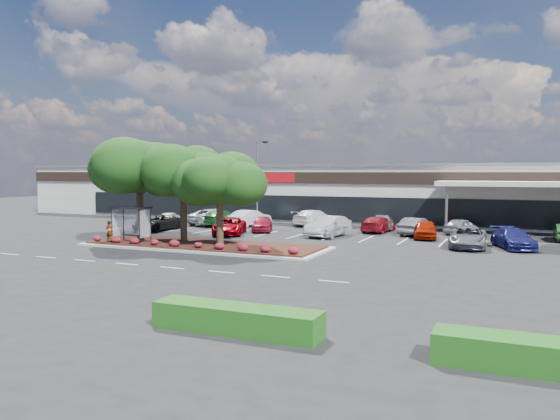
% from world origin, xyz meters
% --- Properties ---
extents(ground, '(160.00, 160.00, 0.00)m').
position_xyz_m(ground, '(0.00, 0.00, 0.00)').
color(ground, black).
rests_on(ground, ground).
extents(retail_store, '(80.40, 25.20, 6.25)m').
position_xyz_m(retail_store, '(0.06, 33.91, 3.15)').
color(retail_store, white).
rests_on(retail_store, ground).
extents(landscape_island, '(18.00, 6.00, 0.26)m').
position_xyz_m(landscape_island, '(-2.00, 4.00, 0.12)').
color(landscape_island, '#AAA9A4').
rests_on(landscape_island, ground).
extents(lane_markings, '(33.12, 20.06, 0.01)m').
position_xyz_m(lane_markings, '(-0.14, 10.42, 0.01)').
color(lane_markings, silver).
rests_on(lane_markings, ground).
extents(shrub_row, '(17.00, 0.80, 0.50)m').
position_xyz_m(shrub_row, '(-2.00, 1.90, 0.51)').
color(shrub_row, maroon).
rests_on(shrub_row, landscape_island).
extents(bus_shelter, '(2.75, 1.55, 2.59)m').
position_xyz_m(bus_shelter, '(-7.50, 2.95, 2.31)').
color(bus_shelter, black).
rests_on(bus_shelter, landscape_island).
extents(island_tree_west, '(7.20, 7.20, 7.89)m').
position_xyz_m(island_tree_west, '(-8.00, 4.50, 4.21)').
color(island_tree_west, '#133511').
rests_on(island_tree_west, landscape_island).
extents(island_tree_mid, '(6.60, 6.60, 7.32)m').
position_xyz_m(island_tree_mid, '(-4.50, 5.20, 3.92)').
color(island_tree_mid, '#133511').
rests_on(island_tree_mid, landscape_island).
extents(island_tree_east, '(5.80, 5.80, 6.50)m').
position_xyz_m(island_tree_east, '(-0.50, 3.70, 3.51)').
color(island_tree_east, '#133511').
rests_on(island_tree_east, landscape_island).
extents(hedge_south_east, '(6.00, 1.30, 0.90)m').
position_xyz_m(hedge_south_east, '(10.00, -13.50, 0.45)').
color(hedge_south_east, '#165014').
rests_on(hedge_south_east, ground).
extents(conifer_north_west, '(4.40, 4.40, 10.00)m').
position_xyz_m(conifer_north_west, '(-30.00, 46.00, 5.00)').
color(conifer_north_west, '#133511').
rests_on(conifer_north_west, ground).
extents(person_waiting, '(0.62, 0.45, 1.58)m').
position_xyz_m(person_waiting, '(-8.87, 2.01, 1.05)').
color(person_waiting, '#594C47').
rests_on(person_waiting, landscape_island).
extents(light_pole, '(1.43, 0.50, 8.67)m').
position_xyz_m(light_pole, '(-6.04, 21.29, 3.81)').
color(light_pole, '#AAA9A4').
rests_on(light_pole, ground).
extents(car_0, '(2.56, 5.31, 1.46)m').
position_xyz_m(car_0, '(-11.90, 11.92, 0.73)').
color(car_0, black).
rests_on(car_0, ground).
extents(car_1, '(3.01, 4.56, 1.44)m').
position_xyz_m(car_1, '(-13.04, 15.18, 0.72)').
color(car_1, silver).
rests_on(car_1, ground).
extents(car_2, '(3.95, 5.68, 1.44)m').
position_xyz_m(car_2, '(-4.12, 11.64, 0.72)').
color(car_2, '#9B000C').
rests_on(car_2, ground).
extents(car_3, '(3.11, 4.54, 1.44)m').
position_xyz_m(car_3, '(-2.59, 15.03, 0.72)').
color(car_3, maroon).
rests_on(car_3, ground).
extents(car_4, '(2.79, 5.44, 1.71)m').
position_xyz_m(car_4, '(4.08, 13.87, 0.85)').
color(car_4, '#B8B8B8').
rests_on(car_4, ground).
extents(car_5, '(2.46, 5.08, 1.67)m').
position_xyz_m(car_5, '(4.25, 13.85, 0.83)').
color(car_5, silver).
rests_on(car_5, ground).
extents(car_6, '(2.32, 4.57, 1.49)m').
position_xyz_m(car_6, '(11.85, 15.62, 0.75)').
color(car_6, '#A01A03').
rests_on(car_6, ground).
extents(car_7, '(2.76, 5.51, 1.50)m').
position_xyz_m(car_7, '(15.47, 11.36, 0.75)').
color(car_7, slate).
rests_on(car_7, ground).
extents(car_8, '(3.59, 5.38, 1.45)m').
position_xyz_m(car_8, '(18.43, 12.17, 0.72)').
color(car_8, navy).
rests_on(car_8, ground).
extents(car_9, '(4.44, 6.50, 1.65)m').
position_xyz_m(car_9, '(-9.56, 18.59, 0.83)').
color(car_9, silver).
rests_on(car_9, ground).
extents(car_10, '(2.54, 5.50, 1.56)m').
position_xyz_m(car_10, '(-8.56, 18.18, 0.78)').
color(car_10, '#1D5123').
rests_on(car_10, ground).
extents(car_11, '(2.81, 5.19, 1.62)m').
position_xyz_m(car_11, '(-5.82, 18.97, 0.81)').
color(car_11, white).
rests_on(car_11, ground).
extents(car_12, '(3.42, 5.90, 1.61)m').
position_xyz_m(car_12, '(-0.15, 22.09, 0.80)').
color(car_12, white).
rests_on(car_12, ground).
extents(car_13, '(2.98, 5.18, 1.41)m').
position_xyz_m(car_13, '(7.02, 21.07, 0.71)').
color(car_13, slate).
rests_on(car_13, ground).
extents(car_14, '(2.58, 5.08, 1.41)m').
position_xyz_m(car_14, '(7.20, 18.80, 0.71)').
color(car_14, maroon).
rests_on(car_14, ground).
extents(car_15, '(2.55, 4.80, 1.50)m').
position_xyz_m(car_15, '(10.72, 17.81, 0.75)').
color(car_15, '#505157').
rests_on(car_15, ground).
extents(car_16, '(2.97, 4.46, 1.41)m').
position_xyz_m(car_16, '(14.21, 19.99, 0.71)').
color(car_16, '#9EA4A9').
rests_on(car_16, ground).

